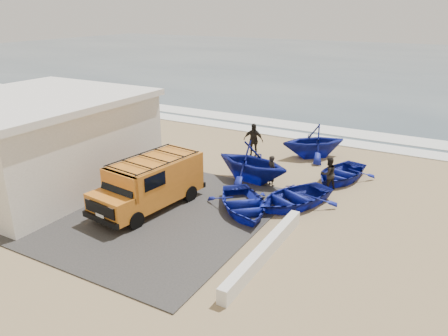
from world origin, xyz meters
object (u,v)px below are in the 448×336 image
at_px(boat_near_right, 294,197).
at_px(fisherman_front, 272,171).
at_px(boat_far_left, 314,141).
at_px(boat_mid_right, 340,173).
at_px(van, 150,182).
at_px(building, 37,140).
at_px(parapet, 264,251).
at_px(boat_mid_left, 252,162).
at_px(fisherman_back, 253,140).
at_px(boat_near_left, 243,204).
at_px(fisherman_middle, 328,174).

relative_size(boat_near_right, fisherman_front, 2.54).
bearing_deg(boat_far_left, boat_mid_right, -2.04).
bearing_deg(boat_near_right, van, -124.57).
xyz_separation_m(building, parapet, (12.50, -1.00, -1.89)).
distance_m(boat_near_right, boat_mid_left, 3.36).
distance_m(boat_near_right, boat_far_left, 6.97).
xyz_separation_m(boat_far_left, fisherman_back, (-3.03, -1.68, 0.03)).
xyz_separation_m(building, fisherman_front, (10.07, 5.18, -1.40)).
bearing_deg(fisherman_back, building, -138.45).
distance_m(boat_near_left, fisherman_front, 3.34).
xyz_separation_m(building, fisherman_back, (7.39, 8.65, -1.17)).
bearing_deg(building, van, 3.16).
xyz_separation_m(parapet, fisherman_back, (-5.11, 9.65, 0.72)).
relative_size(boat_near_left, boat_mid_right, 1.03).
relative_size(parapet, fisherman_front, 3.92).
bearing_deg(van, fisherman_back, 91.35).
distance_m(boat_mid_right, fisherman_middle, 1.50).
distance_m(parapet, boat_mid_right, 8.49).
bearing_deg(fisherman_middle, van, -6.77).
bearing_deg(boat_mid_right, fisherman_front, -127.33).
distance_m(van, fisherman_back, 8.34).
bearing_deg(boat_near_right, boat_far_left, 126.44).
bearing_deg(fisherman_front, building, 59.71).
bearing_deg(fisherman_back, boat_near_right, -56.96).
distance_m(boat_near_left, boat_far_left, 8.48).
relative_size(van, boat_near_left, 1.41).
bearing_deg(boat_far_left, parapet, -31.42).
xyz_separation_m(boat_near_right, fisherman_middle, (0.75, 2.53, 0.40)).
xyz_separation_m(fisherman_front, fisherman_middle, (2.52, 0.87, 0.04)).
bearing_deg(van, boat_far_left, 75.95).
bearing_deg(fisherman_back, parapet, -70.04).
bearing_deg(van, boat_mid_right, 55.92).
xyz_separation_m(building, boat_far_left, (10.42, 10.33, -1.19)).
bearing_deg(parapet, fisherman_middle, 89.25).
xyz_separation_m(boat_near_left, boat_far_left, (0.20, 8.46, 0.58)).
bearing_deg(boat_mid_left, van, 161.79).
bearing_deg(boat_far_left, van, -63.15).
height_order(boat_mid_right, fisherman_back, fisherman_back).
relative_size(parapet, boat_mid_left, 1.53).
relative_size(boat_near_left, fisherman_front, 2.48).
xyz_separation_m(van, fisherman_front, (3.54, 4.82, -0.42)).
bearing_deg(boat_near_right, boat_mid_left, 174.49).
bearing_deg(fisherman_back, boat_mid_right, -20.18).
bearing_deg(boat_mid_right, van, -118.78).
relative_size(building, boat_mid_left, 2.39).
xyz_separation_m(building, van, (6.53, 0.36, -0.98)).
bearing_deg(boat_near_right, fisherman_back, 155.63).
xyz_separation_m(parapet, fisherman_front, (-2.43, 6.18, 0.49)).
distance_m(van, fisherman_front, 6.00).
relative_size(building, van, 1.75).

